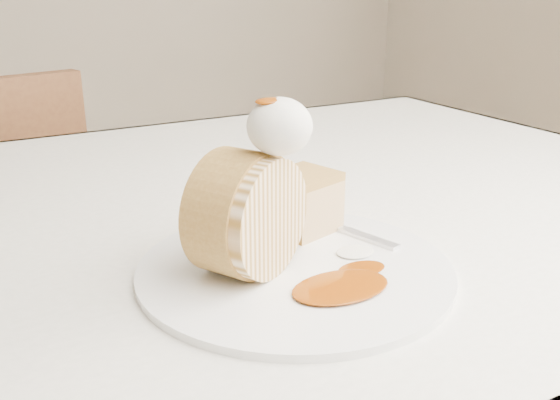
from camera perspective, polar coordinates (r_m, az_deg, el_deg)
table at (r=0.77m, az=-8.05°, el=-7.08°), size 1.40×0.90×0.75m
plate at (r=0.57m, az=1.37°, el=-6.31°), size 0.36×0.36×0.01m
roulade_slice at (r=0.54m, az=-3.00°, el=-1.33°), size 0.12×0.10×0.11m
cake_chunk at (r=0.64m, az=2.08°, el=-0.50°), size 0.08×0.07×0.05m
whipped_cream at (r=0.52m, az=-0.04°, el=6.74°), size 0.06×0.06×0.05m
caramel_drizzle at (r=0.51m, az=-0.84°, el=9.70°), size 0.03×0.02×0.01m
caramel_pool at (r=0.53m, az=5.55°, el=-7.89°), size 0.10×0.08×0.00m
fork at (r=0.64m, az=6.19°, el=-2.81°), size 0.07×0.17×0.00m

